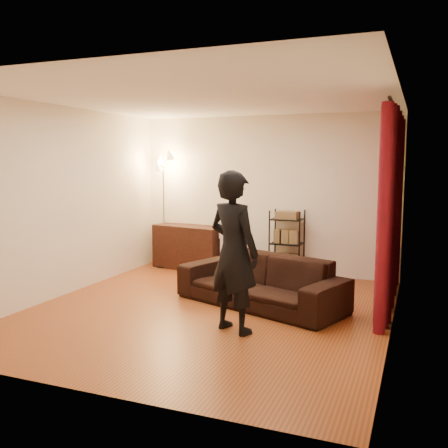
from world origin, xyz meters
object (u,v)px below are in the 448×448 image
at_px(floor_lamp, 164,211).
at_px(media_cabinet, 190,247).
at_px(wire_shelf, 287,243).
at_px(person, 234,252).
at_px(storage_boxes, 231,247).
at_px(sofa, 260,281).

bearing_deg(floor_lamp, media_cabinet, 3.01).
bearing_deg(media_cabinet, wire_shelf, 13.21).
distance_m(person, storage_boxes, 3.02).
bearing_deg(wire_shelf, person, -64.48).
xyz_separation_m(sofa, storage_boxes, (-1.07, 1.70, 0.13)).
bearing_deg(wire_shelf, sofa, -63.70).
height_order(sofa, floor_lamp, floor_lamp).
relative_size(sofa, media_cabinet, 1.72).
height_order(media_cabinet, storage_boxes, storage_boxes).
distance_m(sofa, wire_shelf, 1.83).
xyz_separation_m(sofa, media_cabinet, (-1.88, 1.76, 0.05)).
bearing_deg(storage_boxes, wire_shelf, 6.76).
bearing_deg(storage_boxes, floor_lamp, 178.33).
relative_size(media_cabinet, floor_lamp, 0.65).
distance_m(media_cabinet, storage_boxes, 0.82).
relative_size(person, storage_boxes, 1.98).
height_order(wire_shelf, floor_lamp, floor_lamp).
bearing_deg(storage_boxes, person, -68.55).
distance_m(wire_shelf, floor_lamp, 2.33).
distance_m(person, media_cabinet, 3.46).
height_order(media_cabinet, floor_lamp, floor_lamp).
relative_size(media_cabinet, wire_shelf, 1.20).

